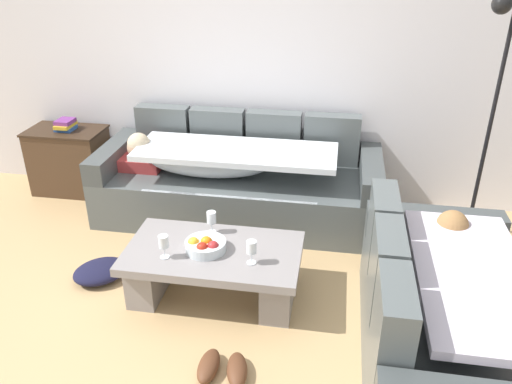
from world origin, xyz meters
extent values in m
plane|color=tan|center=(0.00, 0.00, 0.00)|extent=(14.00, 14.00, 0.00)
cube|color=white|center=(0.00, 2.15, 1.35)|extent=(9.00, 0.10, 2.70)
cube|color=#52595A|center=(0.19, 1.60, 0.21)|extent=(2.47, 0.92, 0.42)
cube|color=#52595A|center=(-0.60, 1.98, 0.65)|extent=(0.49, 0.16, 0.46)
cube|color=#52595A|center=(-0.08, 1.98, 0.65)|extent=(0.49, 0.16, 0.46)
cube|color=#52595A|center=(0.45, 1.98, 0.65)|extent=(0.49, 0.16, 0.46)
cube|color=#52595A|center=(0.98, 1.98, 0.65)|extent=(0.49, 0.16, 0.46)
cube|color=#424748|center=(-0.95, 1.60, 0.52)|extent=(0.18, 0.92, 0.20)
cube|color=#424748|center=(1.33, 1.60, 0.52)|extent=(0.18, 0.92, 0.20)
cube|color=#B23838|center=(-0.68, 1.59, 0.47)|extent=(0.36, 0.28, 0.11)
sphere|color=tan|center=(-0.68, 1.55, 0.64)|extent=(0.21, 0.21, 0.21)
sphere|color=#CCB793|center=(-0.68, 1.55, 0.67)|extent=(0.20, 0.20, 0.20)
ellipsoid|color=silver|center=(-0.06, 1.55, 0.56)|extent=(1.10, 0.44, 0.28)
cube|color=silver|center=(0.19, 1.53, 0.66)|extent=(1.70, 0.60, 0.05)
cube|color=silver|center=(0.19, 1.16, 0.23)|extent=(1.44, 0.04, 0.38)
cube|color=#52595A|center=(1.73, 0.02, 0.21)|extent=(0.92, 1.76, 0.42)
cube|color=#52595A|center=(1.35, -0.45, 0.65)|extent=(0.16, 0.44, 0.46)
cube|color=#52595A|center=(1.35, 0.02, 0.65)|extent=(0.16, 0.44, 0.46)
cube|color=#52595A|center=(1.35, 0.49, 0.65)|extent=(0.16, 0.44, 0.46)
cube|color=#424748|center=(1.73, 0.81, 0.52)|extent=(0.92, 0.18, 0.20)
cube|color=gray|center=(1.74, 0.54, 0.47)|extent=(0.28, 0.36, 0.11)
sphere|color=tan|center=(1.78, 0.54, 0.64)|extent=(0.21, 0.21, 0.21)
sphere|color=#9E7042|center=(1.78, 0.54, 0.67)|extent=(0.20, 0.20, 0.20)
ellipsoid|color=silver|center=(1.78, -0.08, 0.56)|extent=(0.44, 0.84, 0.28)
cube|color=silver|center=(1.80, 0.02, 0.66)|extent=(0.60, 1.29, 0.05)
cube|color=gray|center=(0.25, 0.45, 0.35)|extent=(1.20, 0.68, 0.06)
cube|color=gray|center=(-0.21, 0.45, 0.16)|extent=(0.20, 0.54, 0.32)
cube|color=gray|center=(0.71, 0.45, 0.16)|extent=(0.20, 0.54, 0.32)
cylinder|color=silver|center=(0.20, 0.43, 0.42)|extent=(0.28, 0.28, 0.07)
sphere|color=red|center=(0.19, 0.36, 0.44)|extent=(0.08, 0.08, 0.08)
sphere|color=orange|center=(0.20, 0.44, 0.44)|extent=(0.08, 0.08, 0.08)
sphere|color=gold|center=(0.12, 0.42, 0.44)|extent=(0.08, 0.08, 0.08)
sphere|color=#B02628|center=(0.26, 0.39, 0.44)|extent=(0.08, 0.08, 0.08)
cylinder|color=silver|center=(-0.05, 0.30, 0.38)|extent=(0.06, 0.06, 0.01)
cylinder|color=silver|center=(-0.05, 0.30, 0.42)|extent=(0.01, 0.01, 0.07)
cylinder|color=silver|center=(-0.05, 0.30, 0.50)|extent=(0.07, 0.07, 0.08)
cylinder|color=silver|center=(0.53, 0.33, 0.38)|extent=(0.06, 0.06, 0.01)
cylinder|color=silver|center=(0.53, 0.33, 0.42)|extent=(0.01, 0.01, 0.07)
cylinder|color=silver|center=(0.53, 0.33, 0.50)|extent=(0.07, 0.07, 0.08)
cylinder|color=silver|center=(0.18, 0.67, 0.38)|extent=(0.06, 0.06, 0.01)
cylinder|color=silver|center=(0.18, 0.67, 0.42)|extent=(0.01, 0.01, 0.07)
cylinder|color=silver|center=(0.18, 0.67, 0.50)|extent=(0.07, 0.07, 0.08)
cube|color=#4A3321|center=(-1.55, 1.85, 0.31)|extent=(0.70, 0.42, 0.62)
cube|color=#342317|center=(-1.55, 1.85, 0.63)|extent=(0.72, 0.44, 0.02)
cube|color=#2D569E|center=(-1.53, 1.85, 0.66)|extent=(0.17, 0.17, 0.03)
cube|color=gold|center=(-1.53, 1.85, 0.69)|extent=(0.14, 0.22, 0.03)
cube|color=#72337F|center=(-1.53, 1.85, 0.72)|extent=(0.15, 0.18, 0.04)
cylinder|color=black|center=(2.19, 1.61, 0.01)|extent=(0.28, 0.28, 0.02)
cylinder|color=black|center=(2.19, 1.61, 0.92)|extent=(0.03, 0.03, 1.80)
sphere|color=black|center=(2.07, 1.51, 1.88)|extent=(0.14, 0.14, 0.14)
ellipsoid|color=#59331E|center=(0.38, -0.27, 0.04)|extent=(0.12, 0.27, 0.09)
ellipsoid|color=#59331E|center=(0.55, -0.27, 0.04)|extent=(0.17, 0.29, 0.09)
ellipsoid|color=#191933|center=(-0.64, 0.50, 0.06)|extent=(0.51, 0.50, 0.12)
camera|label=1|loc=(1.02, -2.40, 2.30)|focal=35.88mm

